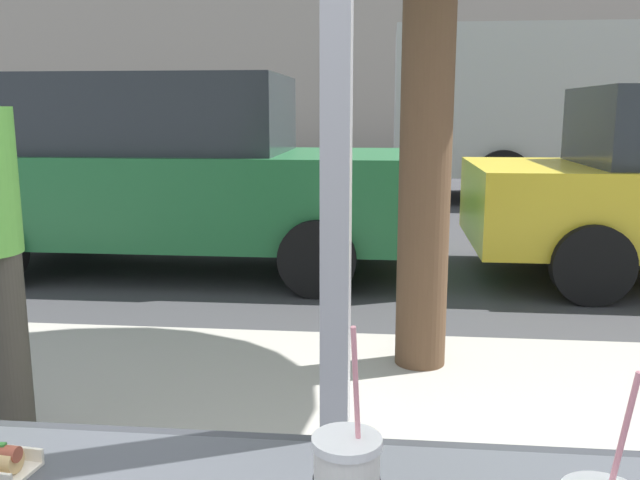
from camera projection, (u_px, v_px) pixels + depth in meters
name	position (u px, v px, depth m)	size (l,w,h in m)	color
ground_plane	(381.00, 223.00, 9.16)	(60.00, 60.00, 0.00)	#38383A
sidewalk_strip	(362.00, 453.00, 2.90)	(16.00, 2.80, 0.12)	#9E998E
building_facade_far	(387.00, 63.00, 20.96)	(28.00, 1.20, 5.88)	#A89E8E
parked_car_green	(174.00, 174.00, 6.38)	(4.55, 1.96, 1.82)	#236B38
box_truck	(604.00, 107.00, 11.16)	(7.13, 2.44, 2.80)	beige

